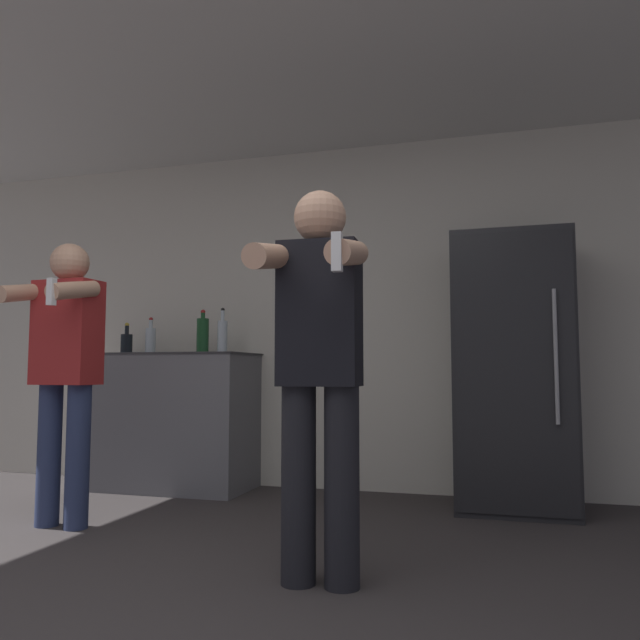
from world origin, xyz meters
The scene contains 10 objects.
wall_back centered at (0.00, 2.99, 1.27)m, with size 7.00×0.06×2.55m.
ceiling_slab centered at (0.00, 1.48, 2.57)m, with size 7.00×3.48×0.05m.
refrigerator centered at (1.25, 2.62, 0.86)m, with size 0.72×0.70×1.72m.
counter centered at (-1.17, 2.66, 0.50)m, with size 1.20×0.62×1.00m.
bottle_amber_bourbon centered at (-0.77, 2.64, 1.12)m, with size 0.07×0.07×0.33m.
bottle_red_label centered at (-0.93, 2.64, 1.13)m, with size 0.09×0.09×0.32m.
bottle_tall_gin centered at (-1.57, 2.64, 1.08)m, with size 0.09×0.09×0.24m.
bottle_dark_rum centered at (-1.36, 2.64, 1.10)m, with size 0.08×0.08×0.27m.
person_woman_foreground centered at (0.45, 0.93, 0.91)m, with size 0.42×0.50×1.62m.
person_man_side centered at (-1.19, 1.46, 0.93)m, with size 0.45×0.46×1.59m.
Camera 1 is at (1.16, -1.53, 0.85)m, focal length 35.00 mm.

